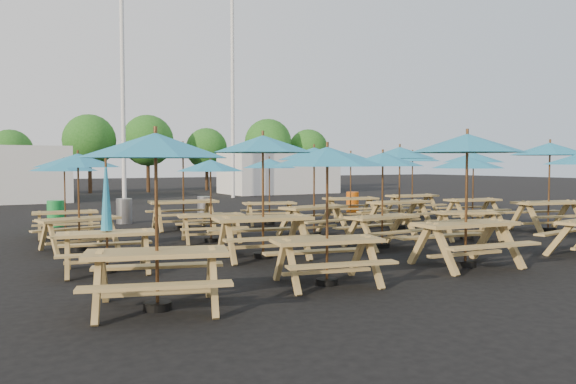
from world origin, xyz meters
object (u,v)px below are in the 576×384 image
waste_bin_0 (56,214)px  picnic_unit_18 (473,162)px  picnic_unit_13 (468,168)px  picnic_unit_3 (64,170)px  picnic_unit_7 (183,156)px  picnic_unit_8 (467,152)px  picnic_unit_5 (263,152)px  picnic_unit_9 (383,165)px  picnic_unit_14 (400,158)px  waste_bin_3 (353,202)px  picnic_unit_11 (269,168)px  waste_bin_2 (205,208)px  waste_bin_1 (124,211)px  picnic_unit_1 (107,223)px  picnic_unit_4 (327,165)px  picnic_unit_15 (351,162)px  picnic_unit_6 (211,171)px  picnic_unit_19 (413,161)px  picnic_unit_0 (156,157)px  picnic_unit_10 (314,159)px  picnic_unit_2 (78,167)px  picnic_unit_17 (550,155)px

waste_bin_0 → picnic_unit_18: bearing=-24.0°
picnic_unit_13 → picnic_unit_3: bearing=168.4°
picnic_unit_7 → picnic_unit_8: (2.74, -8.44, 0.01)m
picnic_unit_5 → picnic_unit_9: picnic_unit_5 is taller
picnic_unit_3 → picnic_unit_18: size_ratio=0.89×
picnic_unit_14 → waste_bin_3: picnic_unit_14 is taller
picnic_unit_7 → picnic_unit_11: bearing=2.9°
picnic_unit_18 → waste_bin_2: size_ratio=2.88×
picnic_unit_7 → waste_bin_1: size_ratio=3.14×
picnic_unit_13 → picnic_unit_1: bearing=-160.5°
waste_bin_0 → picnic_unit_14: bearing=-31.7°
picnic_unit_5 → picnic_unit_4: bearing=-85.7°
picnic_unit_15 → waste_bin_1: picnic_unit_15 is taller
picnic_unit_13 → picnic_unit_14: 2.70m
picnic_unit_1 → picnic_unit_6: (3.06, 2.75, 0.88)m
picnic_unit_8 → waste_bin_3: size_ratio=3.15×
picnic_unit_18 → picnic_unit_19: (-0.36, 2.54, 0.05)m
picnic_unit_0 → picnic_unit_7: picnic_unit_7 is taller
picnic_unit_8 → picnic_unit_11: 8.29m
picnic_unit_5 → picnic_unit_10: size_ratio=1.06×
picnic_unit_2 → picnic_unit_15: bearing=3.7°
waste_bin_1 → picnic_unit_15: bearing=-21.5°
picnic_unit_8 → picnic_unit_0: bearing=-172.0°
picnic_unit_5 → waste_bin_0: bearing=119.6°
picnic_unit_3 → picnic_unit_13: 10.53m
picnic_unit_14 → picnic_unit_19: size_ratio=1.04×
picnic_unit_15 → picnic_unit_7: bearing=-170.0°
picnic_unit_2 → picnic_unit_11: 6.70m
picnic_unit_11 → waste_bin_0: picnic_unit_11 is taller
picnic_unit_7 → waste_bin_1: bearing=122.7°
picnic_unit_11 → picnic_unit_15: 3.03m
picnic_unit_6 → waste_bin_2: picnic_unit_6 is taller
picnic_unit_11 → picnic_unit_17: size_ratio=0.85×
picnic_unit_2 → picnic_unit_6: (3.09, -0.16, -0.11)m
picnic_unit_0 → waste_bin_3: size_ratio=3.12×
picnic_unit_4 → picnic_unit_18: size_ratio=0.97×
picnic_unit_5 → picnic_unit_7: 5.70m
picnic_unit_14 → picnic_unit_1: bearing=-165.2°
picnic_unit_11 → waste_bin_0: size_ratio=2.73×
picnic_unit_17 → picnic_unit_19: 5.31m
picnic_unit_10 → picnic_unit_17: size_ratio=0.93×
picnic_unit_2 → picnic_unit_17: 12.71m
picnic_unit_0 → picnic_unit_7: 9.29m
picnic_unit_3 → picnic_unit_7: picnic_unit_7 is taller
picnic_unit_4 → picnic_unit_15: 10.26m
picnic_unit_2 → picnic_unit_15: (9.19, 2.44, 0.11)m
picnic_unit_0 → picnic_unit_18: 13.52m
picnic_unit_0 → picnic_unit_6: bearing=79.5°
picnic_unit_2 → waste_bin_1: (2.17, 5.20, -1.49)m
picnic_unit_13 → picnic_unit_9: bearing=-158.9°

